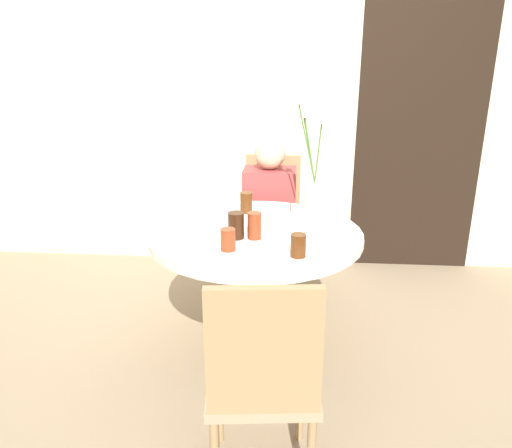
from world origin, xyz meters
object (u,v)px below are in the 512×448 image
object	(u,v)px
chair_left_flank	(271,214)
side_plate	(225,222)
drink_glass_1	(298,245)
person_woman	(269,223)
drink_glass_3	(246,203)
drink_glass_4	(255,226)
drink_glass_0	(236,225)
birthday_cake	(291,220)
chair_far_back	(262,376)
drink_glass_2	(228,240)
flower_vase	(313,180)

from	to	relation	value
chair_left_flank	side_plate	world-z (taller)	chair_left_flank
drink_glass_1	person_woman	xyz separation A→B (m)	(-0.18, 1.07, -0.27)
drink_glass_3	drink_glass_4	distance (m)	0.41
drink_glass_1	person_woman	size ratio (longest dim) A/B	0.10
drink_glass_0	birthday_cake	bearing A→B (deg)	30.98
chair_left_flank	chair_far_back	distance (m)	1.83
chair_left_flank	drink_glass_2	world-z (taller)	chair_left_flank
drink_glass_0	side_plate	bearing A→B (deg)	111.90
drink_glass_3	side_plate	bearing A→B (deg)	-117.23
flower_vase	drink_glass_1	xyz separation A→B (m)	(-0.08, -0.56, -0.16)
birthday_cake	person_woman	distance (m)	0.76
drink_glass_0	person_woman	bearing A→B (deg)	81.92
drink_glass_1	drink_glass_3	xyz separation A→B (m)	(-0.29, 0.62, 0.01)
drink_glass_1	drink_glass_4	distance (m)	0.30
side_plate	drink_glass_4	bearing A→B (deg)	-50.27
drink_glass_3	person_woman	bearing A→B (deg)	76.19
chair_left_flank	drink_glass_0	distance (m)	1.06
birthday_cake	side_plate	bearing A→B (deg)	170.76
chair_far_back	side_plate	bearing A→B (deg)	-81.09
birthday_cake	flower_vase	xyz separation A→B (m)	(0.11, 0.19, 0.17)
drink_glass_1	drink_glass_3	distance (m)	0.68
chair_left_flank	side_plate	size ratio (longest dim) A/B	4.12
side_plate	drink_glass_1	size ratio (longest dim) A/B	2.08
drink_glass_2	chair_far_back	bearing A→B (deg)	-72.73
chair_far_back	chair_left_flank	bearing A→B (deg)	-94.09
chair_far_back	birthday_cake	bearing A→B (deg)	-100.63
chair_left_flank	chair_far_back	xyz separation A→B (m)	(0.06, -1.83, 0.00)
drink_glass_1	person_woman	distance (m)	1.11
flower_vase	side_plate	bearing A→B (deg)	-164.07
birthday_cake	person_woman	world-z (taller)	person_woman
drink_glass_3	chair_far_back	bearing A→B (deg)	-81.95
person_woman	chair_left_flank	bearing A→B (deg)	87.65
drink_glass_4	flower_vase	bearing A→B (deg)	50.55
drink_glass_0	drink_glass_1	xyz separation A→B (m)	(0.30, -0.21, -0.01)
chair_far_back	drink_glass_2	xyz separation A→B (m)	(-0.20, 0.65, 0.26)
chair_left_flank	drink_glass_2	size ratio (longest dim) A/B	8.74
drink_glass_0	drink_glass_1	bearing A→B (deg)	-34.68
drink_glass_2	person_woman	distance (m)	1.06
drink_glass_3	person_woman	world-z (taller)	person_woman
person_woman	drink_glass_1	bearing A→B (deg)	-80.28
drink_glass_4	person_woman	distance (m)	0.90
flower_vase	side_plate	xyz separation A→B (m)	(-0.47, -0.13, -0.21)
chair_left_flank	drink_glass_2	bearing A→B (deg)	-94.78
drink_glass_3	chair_left_flank	bearing A→B (deg)	79.13
chair_left_flank	drink_glass_1	size ratio (longest dim) A/B	8.57
drink_glass_1	drink_glass_2	xyz separation A→B (m)	(-0.32, 0.05, -0.00)
drink_glass_0	chair_far_back	bearing A→B (deg)	-77.25
side_plate	drink_glass_4	xyz separation A→B (m)	(0.18, -0.22, 0.06)
drink_glass_1	drink_glass_2	distance (m)	0.33
chair_far_back	flower_vase	size ratio (longest dim) A/B	1.34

